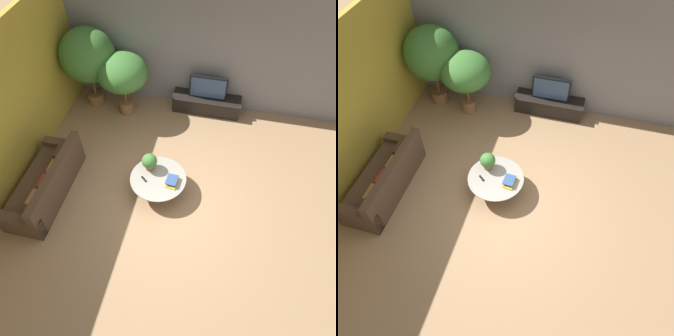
{
  "view_description": "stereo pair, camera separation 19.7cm",
  "coord_description": "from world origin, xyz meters",
  "views": [
    {
      "loc": [
        0.74,
        -3.66,
        5.68
      ],
      "look_at": [
        -0.16,
        0.4,
        0.55
      ],
      "focal_mm": 35.0,
      "sensor_mm": 36.0,
      "label": 1
    },
    {
      "loc": [
        0.93,
        -3.62,
        5.68
      ],
      "look_at": [
        -0.16,
        0.4,
        0.55
      ],
      "focal_mm": 35.0,
      "sensor_mm": 36.0,
      "label": 2
    }
  ],
  "objects": [
    {
      "name": "ground_plane",
      "position": [
        0.0,
        0.0,
        0.0
      ],
      "size": [
        24.0,
        24.0,
        0.0
      ],
      "primitive_type": "plane",
      "color": "#9E7A56"
    },
    {
      "name": "back_wall_stone",
      "position": [
        0.0,
        3.26,
        1.5
      ],
      "size": [
        7.4,
        0.12,
        3.0
      ],
      "primitive_type": "cube",
      "color": "slate",
      "rests_on": "ground"
    },
    {
      "name": "side_wall_left",
      "position": [
        -3.26,
        0.2,
        1.5
      ],
      "size": [
        0.12,
        7.4,
        3.0
      ],
      "primitive_type": "cube",
      "color": "gold",
      "rests_on": "ground"
    },
    {
      "name": "media_console",
      "position": [
        0.28,
        2.94,
        0.23
      ],
      "size": [
        1.72,
        0.5,
        0.43
      ],
      "color": "black",
      "rests_on": "ground"
    },
    {
      "name": "television",
      "position": [
        0.28,
        2.94,
        0.72
      ],
      "size": [
        0.93,
        0.13,
        0.59
      ],
      "color": "black",
      "rests_on": "media_console"
    },
    {
      "name": "coffee_table",
      "position": [
        -0.32,
        0.2,
        0.3
      ],
      "size": [
        1.14,
        1.14,
        0.43
      ],
      "color": "#756656",
      "rests_on": "ground"
    },
    {
      "name": "couch_by_wall",
      "position": [
        -2.53,
        -0.34,
        0.29
      ],
      "size": [
        0.84,
        2.14,
        0.84
      ],
      "rotation": [
        0.0,
        0.0,
        -1.57
      ],
      "color": "#4C3828",
      "rests_on": "ground"
    },
    {
      "name": "potted_palm_tall",
      "position": [
        -2.59,
        2.63,
        1.37
      ],
      "size": [
        1.31,
        1.31,
        2.04
      ],
      "color": "brown",
      "rests_on": "ground"
    },
    {
      "name": "potted_palm_corner",
      "position": [
        -1.7,
        2.46,
        1.14
      ],
      "size": [
        1.2,
        1.2,
        1.6
      ],
      "color": "brown",
      "rests_on": "ground"
    },
    {
      "name": "potted_plant_tabletop",
      "position": [
        -0.54,
        0.41,
        0.64
      ],
      "size": [
        0.31,
        0.31,
        0.39
      ],
      "color": "brown",
      "rests_on": "coffee_table"
    },
    {
      "name": "book_stack",
      "position": [
        -0.02,
        0.15,
        0.47
      ],
      "size": [
        0.26,
        0.34,
        0.1
      ],
      "color": "gold",
      "rests_on": "coffee_table"
    },
    {
      "name": "remote_black",
      "position": [
        -0.59,
        0.1,
        0.44
      ],
      "size": [
        0.15,
        0.13,
        0.02
      ],
      "primitive_type": "cube",
      "rotation": [
        0.0,
        0.0,
        0.88
      ],
      "color": "black",
      "rests_on": "coffee_table"
    }
  ]
}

